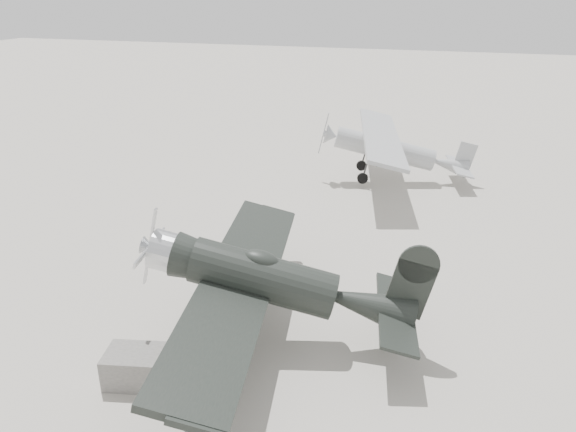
# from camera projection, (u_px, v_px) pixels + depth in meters

# --- Properties ---
(ground) EXTENTS (160.00, 160.00, 0.00)m
(ground) POSITION_uv_depth(u_px,v_px,m) (281.00, 304.00, 18.41)
(ground) COLOR #AAA196
(ground) RESTS_ON ground
(lowwing_monoplane) EXTENTS (8.19, 11.39, 3.65)m
(lowwing_monoplane) POSITION_uv_depth(u_px,v_px,m) (276.00, 282.00, 15.84)
(lowwing_monoplane) COLOR black
(lowwing_monoplane) RESTS_ON ground
(highwing_monoplane) EXTENTS (7.97, 11.16, 3.15)m
(highwing_monoplane) POSITION_uv_depth(u_px,v_px,m) (391.00, 146.00, 29.18)
(highwing_monoplane) COLOR #A3A6A9
(highwing_monoplane) RESTS_ON ground
(equipment_block) EXTENTS (1.98, 1.47, 0.89)m
(equipment_block) POSITION_uv_depth(u_px,v_px,m) (140.00, 367.00, 14.69)
(equipment_block) COLOR #625F5B
(equipment_block) RESTS_ON ground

